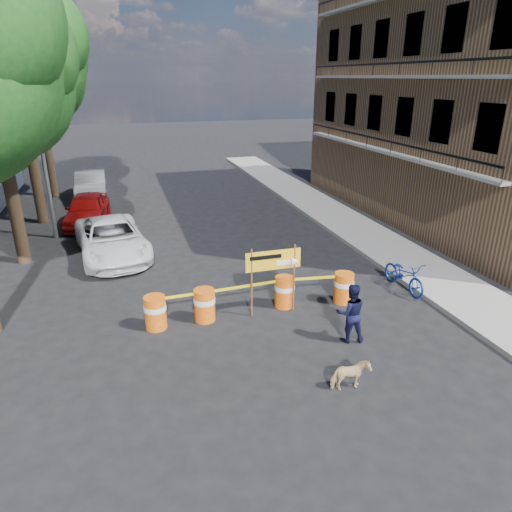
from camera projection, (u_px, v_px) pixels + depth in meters
ground at (268, 331)px, 11.81m from camera, size 120.00×120.00×0.00m
sidewalk_east at (365, 235)px, 18.78m from camera, size 2.40×40.00×0.15m
apartment_building at (473, 80)px, 19.95m from camera, size 8.00×16.00×12.00m
tree_mid_b at (17, 62)px, 18.25m from camera, size 5.67×5.40×9.62m
tree_far at (37, 75)px, 22.89m from camera, size 5.04×4.80×8.84m
streetlamp at (40, 128)px, 17.09m from camera, size 1.25×0.18×8.00m
barrel_far_left at (155, 312)px, 11.81m from camera, size 0.58×0.58×0.90m
barrel_mid_left at (205, 304)px, 12.20m from camera, size 0.58×0.58×0.90m
barrel_mid_right at (284, 291)px, 12.95m from camera, size 0.58×0.58×0.90m
barrel_far_right at (344, 287)px, 13.20m from camera, size 0.58×0.58×0.90m
detour_sign at (281, 264)px, 12.25m from camera, size 1.54×0.29×1.98m
pedestrian at (351, 313)px, 11.15m from camera, size 0.85×0.73×1.53m
bicycle at (406, 261)px, 13.82m from camera, size 0.70×1.01×1.86m
dog at (350, 376)px, 9.50m from camera, size 0.81×0.38×0.68m
suv_white at (112, 239)px, 16.51m from camera, size 2.90×5.13×1.35m
sedan_red at (87, 209)px, 20.18m from camera, size 2.10×4.19×1.37m
sedan_silver at (91, 185)px, 24.55m from camera, size 1.55×4.37×1.44m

